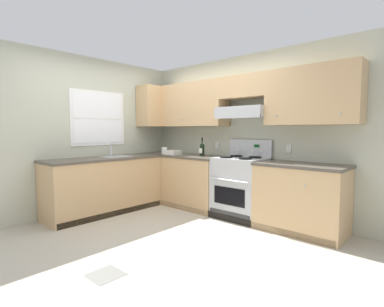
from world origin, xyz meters
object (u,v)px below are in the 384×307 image
(paper_towel_roll, at_px, (165,150))
(bowl, at_px, (172,153))
(stove, at_px, (240,187))
(wine_bottle, at_px, (202,149))

(paper_towel_roll, bearing_deg, bowl, -3.00)
(stove, relative_size, bowl, 4.22)
(bowl, bearing_deg, wine_bottle, 9.95)
(stove, relative_size, wine_bottle, 3.84)
(wine_bottle, bearing_deg, paper_towel_roll, -173.41)
(stove, xyz_separation_m, wine_bottle, (-0.78, 0.01, 0.55))
(wine_bottle, relative_size, bowl, 1.10)
(stove, distance_m, paper_towel_roll, 1.69)
(bowl, height_order, paper_towel_roll, paper_towel_roll)
(stove, bearing_deg, bowl, -176.02)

